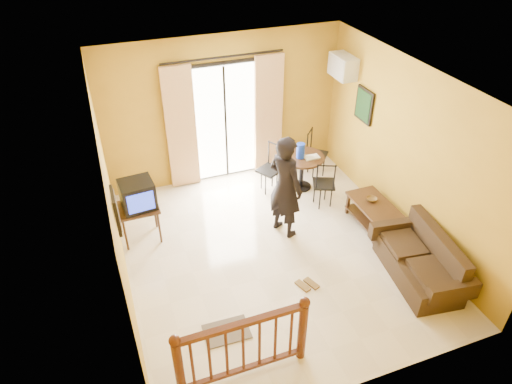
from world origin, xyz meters
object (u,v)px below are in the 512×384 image
object	(u,v)px
coffee_table	(373,211)
standing_person	(285,187)
dining_table	(302,163)
television	(137,195)
sofa	(421,262)

from	to	relation	value
coffee_table	standing_person	size ratio (longest dim) A/B	0.56
standing_person	coffee_table	bearing A→B (deg)	-129.52
dining_table	standing_person	size ratio (longest dim) A/B	0.46
television	dining_table	bearing A→B (deg)	3.58
coffee_table	sofa	distance (m)	1.30
television	sofa	distance (m)	4.42
dining_table	coffee_table	xyz separation A→B (m)	(0.65, -1.49, -0.24)
sofa	standing_person	xyz separation A→B (m)	(-1.48, 1.69, 0.61)
coffee_table	dining_table	bearing A→B (deg)	113.46
standing_person	sofa	bearing A→B (deg)	-163.65
coffee_table	sofa	xyz separation A→B (m)	(-0.00, -1.30, -0.02)
television	sofa	xyz separation A→B (m)	(3.72, -2.32, -0.59)
television	sofa	bearing A→B (deg)	-37.12
coffee_table	standing_person	bearing A→B (deg)	165.30
coffee_table	sofa	size ratio (longest dim) A/B	0.60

